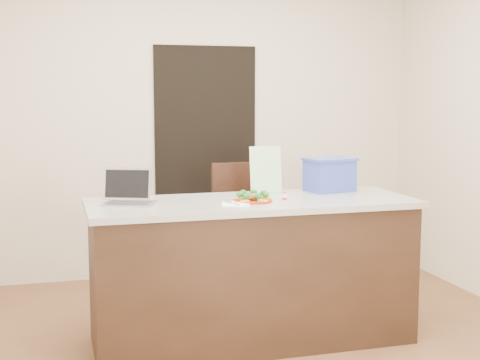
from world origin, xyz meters
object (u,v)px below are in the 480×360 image
object	(u,v)px
napkin	(236,204)
laptop	(128,194)
blue_box	(330,174)
island	(252,271)
yogurt_bottle	(285,198)
chair	(247,225)
plate	(253,200)

from	to	relation	value
napkin	laptop	size ratio (longest dim) A/B	0.46
napkin	laptop	bearing A→B (deg)	160.54
napkin	blue_box	distance (m)	0.86
blue_box	island	bearing A→B (deg)	-171.89
napkin	blue_box	world-z (taller)	blue_box
laptop	blue_box	world-z (taller)	blue_box
yogurt_bottle	napkin	bearing A→B (deg)	-177.21
yogurt_bottle	blue_box	distance (m)	0.57
laptop	chair	size ratio (longest dim) A/B	0.33
napkin	yogurt_bottle	bearing A→B (deg)	2.79
island	yogurt_bottle	xyz separation A→B (m)	(0.17, -0.12, 0.48)
napkin	chair	distance (m)	1.00
yogurt_bottle	chair	xyz separation A→B (m)	(0.01, 0.87, -0.34)
plate	blue_box	bearing A→B (deg)	24.14
napkin	yogurt_bottle	xyz separation A→B (m)	(0.32, 0.02, 0.02)
plate	blue_box	size ratio (longest dim) A/B	0.67
yogurt_bottle	laptop	distance (m)	0.96
plate	chair	world-z (taller)	chair
yogurt_bottle	chair	size ratio (longest dim) A/B	0.06
island	chair	distance (m)	0.78
blue_box	chair	distance (m)	0.81
laptop	blue_box	bearing A→B (deg)	27.88
plate	laptop	bearing A→B (deg)	169.08
blue_box	chair	size ratio (longest dim) A/B	0.34
blue_box	plate	bearing A→B (deg)	-167.32
yogurt_bottle	chair	distance (m)	0.93
yogurt_bottle	laptop	world-z (taller)	laptop
napkin	blue_box	xyz separation A→B (m)	(0.77, 0.36, 0.11)
napkin	yogurt_bottle	world-z (taller)	yogurt_bottle
plate	napkin	distance (m)	0.15
yogurt_bottle	blue_box	world-z (taller)	blue_box
chair	island	bearing A→B (deg)	-103.07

